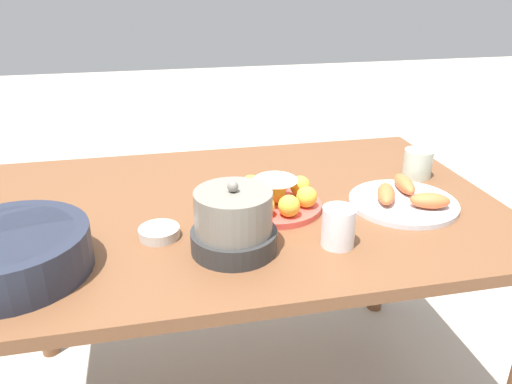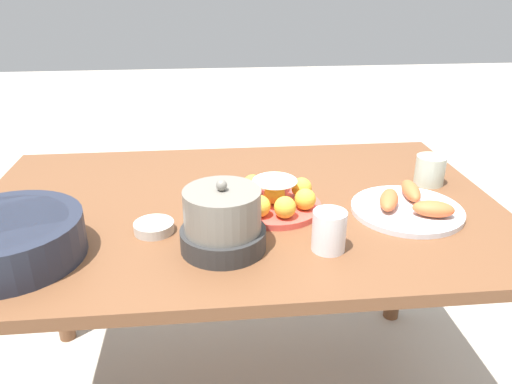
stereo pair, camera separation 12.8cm
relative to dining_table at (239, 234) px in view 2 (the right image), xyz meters
The scene contains 8 objects.
dining_table is the anchor object (origin of this frame).
cake_plate 0.16m from the dining_table, 152.88° to the left, with size 0.24×0.24×0.09m.
serving_bowl 0.57m from the dining_table, 24.06° to the left, with size 0.31×0.31×0.09m.
sauce_bowl 0.27m from the dining_table, 33.53° to the left, with size 0.09×0.09×0.02m.
seafood_platter 0.45m from the dining_table, 167.21° to the left, with size 0.28×0.28×0.05m.
cup_near 0.58m from the dining_table, behind, with size 0.08×0.08×0.08m.
cup_far 0.34m from the dining_table, 125.28° to the left, with size 0.07×0.07×0.09m.
warming_pot 0.28m from the dining_table, 78.16° to the left, with size 0.19×0.19×0.16m.
Camera 2 is at (0.07, 1.19, 1.30)m, focal length 35.00 mm.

